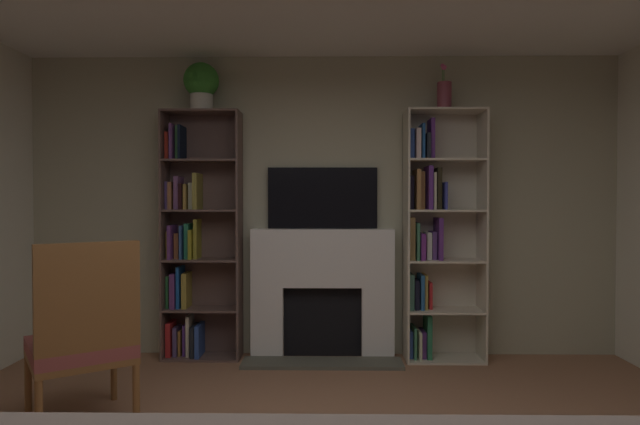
# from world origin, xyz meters

# --- Properties ---
(wall_back_accent) EXTENTS (5.42, 0.06, 2.70)m
(wall_back_accent) POSITION_xyz_m (0.00, 2.71, 1.35)
(wall_back_accent) COLOR #AEAB8E
(wall_back_accent) RESTS_ON ground_plane
(fireplace) EXTENTS (1.36, 0.49, 1.14)m
(fireplace) POSITION_xyz_m (0.00, 2.58, 0.59)
(fireplace) COLOR white
(fireplace) RESTS_ON ground_plane
(tv) EXTENTS (0.98, 0.06, 0.55)m
(tv) POSITION_xyz_m (0.00, 2.65, 1.42)
(tv) COLOR black
(tv) RESTS_ON fireplace
(bookshelf_left) EXTENTS (0.68, 0.29, 2.18)m
(bookshelf_left) POSITION_xyz_m (-1.14, 2.57, 1.03)
(bookshelf_left) COLOR brown
(bookshelf_left) RESTS_ON ground_plane
(bookshelf_right) EXTENTS (0.68, 0.34, 2.18)m
(bookshelf_right) POSITION_xyz_m (0.98, 2.56, 1.09)
(bookshelf_right) COLOR beige
(bookshelf_right) RESTS_ON ground_plane
(potted_plant) EXTENTS (0.31, 0.31, 0.42)m
(potted_plant) POSITION_xyz_m (-1.06, 2.53, 2.42)
(potted_plant) COLOR beige
(potted_plant) RESTS_ON bookshelf_left
(vase_with_flowers) EXTENTS (0.12, 0.12, 0.41)m
(vase_with_flowers) POSITION_xyz_m (1.06, 2.53, 2.32)
(vase_with_flowers) COLOR #8D3C4D
(vase_with_flowers) RESTS_ON bookshelf_right
(armchair) EXTENTS (0.83, 0.84, 1.15)m
(armchair) POSITION_xyz_m (-1.45, 1.06, 0.56)
(armchair) COLOR brown
(armchair) RESTS_ON ground_plane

